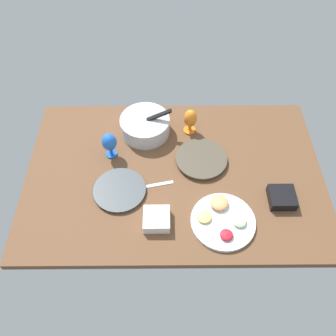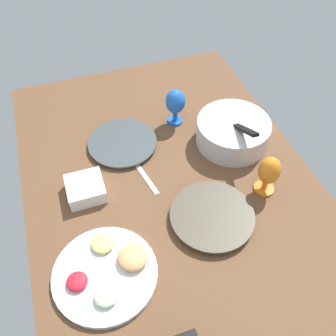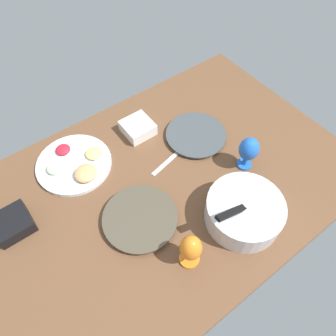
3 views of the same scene
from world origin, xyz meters
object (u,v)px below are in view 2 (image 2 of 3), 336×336
at_px(dinner_plate_left, 123,143).
at_px(fruit_platter, 107,272).
at_px(square_bowl_white, 86,188).
at_px(mixing_bowl, 233,131).
at_px(hurricane_glass_orange, 269,172).
at_px(dinner_plate_right, 212,216).
at_px(hurricane_glass_blue, 175,103).

distance_m(dinner_plate_left, fruit_platter, 0.54).
bearing_deg(square_bowl_white, fruit_platter, 0.77).
xyz_separation_m(mixing_bowl, hurricane_glass_orange, (0.26, 0.01, 0.04)).
relative_size(dinner_plate_right, fruit_platter, 0.90).
height_order(dinner_plate_right, square_bowl_white, square_bowl_white).
bearing_deg(hurricane_glass_orange, mixing_bowl, -178.61).
xyz_separation_m(dinner_plate_right, square_bowl_white, (-0.24, -0.38, 0.02)).
relative_size(dinner_plate_left, square_bowl_white, 2.13).
bearing_deg(square_bowl_white, dinner_plate_right, 57.56).
bearing_deg(square_bowl_white, hurricane_glass_blue, 121.25).
height_order(dinner_plate_left, mixing_bowl, mixing_bowl).
xyz_separation_m(mixing_bowl, square_bowl_white, (0.07, -0.60, -0.02)).
relative_size(hurricane_glass_blue, square_bowl_white, 1.26).
height_order(dinner_plate_right, mixing_bowl, mixing_bowl).
height_order(hurricane_glass_orange, hurricane_glass_blue, hurricane_glass_blue).
xyz_separation_m(dinner_plate_left, mixing_bowl, (0.12, 0.42, 0.05)).
distance_m(dinner_plate_right, hurricane_glass_blue, 0.51).
bearing_deg(dinner_plate_left, hurricane_glass_orange, 48.16).
distance_m(mixing_bowl, hurricane_glass_blue, 0.26).
height_order(dinner_plate_right, hurricane_glass_orange, hurricane_glass_orange).
bearing_deg(hurricane_glass_orange, fruit_platter, -77.40).
distance_m(dinner_plate_right, fruit_platter, 0.38).
distance_m(fruit_platter, hurricane_glass_orange, 0.62).
bearing_deg(hurricane_glass_orange, hurricane_glass_blue, -157.94).
height_order(fruit_platter, hurricane_glass_blue, hurricane_glass_blue).
relative_size(mixing_bowl, square_bowl_white, 2.31).
bearing_deg(hurricane_glass_orange, square_bowl_white, -107.11).
bearing_deg(dinner_plate_right, hurricane_glass_blue, 174.68).
bearing_deg(hurricane_glass_orange, dinner_plate_right, -76.47).
bearing_deg(hurricane_glass_blue, dinner_plate_left, -75.38).
relative_size(dinner_plate_left, mixing_bowl, 0.92).
xyz_separation_m(fruit_platter, hurricane_glass_blue, (-0.58, 0.42, 0.09)).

